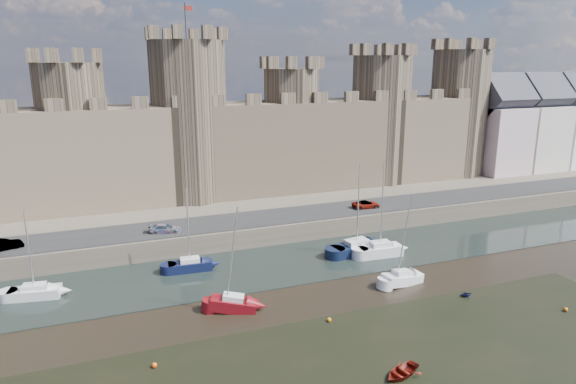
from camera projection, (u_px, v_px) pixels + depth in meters
name	position (u px, v px, depth m)	size (l,w,h in m)	color
water_channel	(218.00, 273.00, 56.46)	(160.00, 12.00, 0.08)	black
quay	(170.00, 188.00, 88.73)	(160.00, 60.00, 2.50)	#4C443A
road	(199.00, 225.00, 64.88)	(160.00, 7.00, 0.10)	black
castle	(173.00, 138.00, 75.03)	(108.50, 11.00, 29.00)	#42382B
townhouses	(555.00, 125.00, 98.23)	(35.50, 9.05, 18.13)	beige
car_1	(4.00, 245.00, 56.35)	(1.33, 3.81, 1.25)	gray
car_2	(165.00, 229.00, 62.02)	(1.53, 3.76, 1.09)	gray
car_3	(366.00, 204.00, 72.26)	(1.83, 3.98, 1.11)	gray
sailboat_0	(35.00, 292.00, 50.52)	(5.05, 2.64, 9.00)	silver
sailboat_1	(190.00, 265.00, 57.01)	(4.85, 2.18, 9.49)	black
sailboat_2	(380.00, 249.00, 61.24)	(5.40, 2.40, 11.39)	silver
sailboat_3	(357.00, 247.00, 62.06)	(6.52, 3.17, 10.99)	black
sailboat_4	(234.00, 303.00, 48.04)	(4.67, 3.12, 10.18)	maroon
sailboat_5	(402.00, 278.00, 53.75)	(4.71, 2.39, 9.71)	silver
dinghy_4	(401.00, 373.00, 38.16)	(2.18, 0.63, 3.05)	maroon
dinghy_7	(466.00, 294.00, 50.89)	(1.01, 0.62, 1.18)	black
buoy_1	(154.00, 365.00, 39.27)	(0.43, 0.43, 0.43)	#F24F0A
buoy_3	(329.00, 320.00, 46.13)	(0.40, 0.40, 0.40)	orange
buoy_5	(566.00, 309.00, 48.03)	(0.41, 0.41, 0.41)	#D95D09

